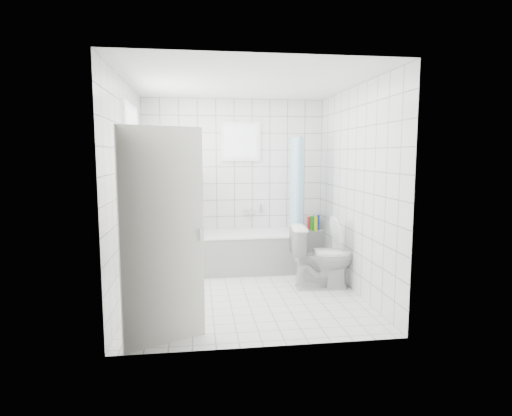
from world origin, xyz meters
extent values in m
plane|color=white|center=(0.00, 0.00, 0.00)|extent=(3.00, 3.00, 0.00)
plane|color=white|center=(0.00, 0.00, 2.60)|extent=(3.00, 3.00, 0.00)
cube|color=white|center=(0.00, 1.50, 1.30)|extent=(2.80, 0.02, 2.60)
cube|color=white|center=(0.00, -1.50, 1.30)|extent=(2.80, 0.02, 2.60)
cube|color=white|center=(-1.40, 0.00, 1.30)|extent=(0.02, 3.00, 2.60)
cube|color=white|center=(1.40, 0.00, 1.30)|extent=(0.02, 3.00, 2.60)
cube|color=white|center=(-1.35, 0.30, 1.60)|extent=(0.01, 0.90, 1.40)
cube|color=white|center=(0.10, 1.46, 1.95)|extent=(0.50, 0.01, 0.50)
cube|color=white|center=(-1.31, 0.30, 0.86)|extent=(0.18, 1.02, 0.08)
cube|color=silver|center=(-0.89, -1.30, 1.00)|extent=(0.73, 0.39, 2.00)
cube|color=white|center=(0.13, 1.12, 0.28)|extent=(1.59, 0.75, 0.55)
cube|color=white|center=(0.13, 1.12, 0.57)|extent=(1.61, 0.77, 0.03)
cube|color=white|center=(-0.74, 1.07, 0.75)|extent=(0.15, 0.85, 1.50)
cube|color=white|center=(1.25, 1.38, 0.28)|extent=(0.40, 0.24, 0.55)
imported|color=silver|center=(1.03, 0.15, 0.42)|extent=(0.85, 0.54, 0.83)
cylinder|color=silver|center=(0.87, 1.10, 2.00)|extent=(0.02, 0.80, 0.02)
cube|color=silver|center=(0.23, 1.46, 0.85)|extent=(0.18, 0.06, 0.06)
imported|color=silver|center=(-1.30, 0.43, 1.05)|extent=(0.15, 0.15, 0.30)
imported|color=#BD5E89|center=(-1.30, 0.60, 0.99)|extent=(0.10, 0.10, 0.18)
imported|color=#F35E89|center=(-1.30, -0.07, 1.04)|extent=(0.15, 0.15, 0.28)
imported|color=#2CC7BE|center=(-1.30, 0.12, 0.99)|extent=(0.11, 0.11, 0.19)
cylinder|color=red|center=(1.19, 1.40, 0.66)|extent=(0.06, 0.06, 0.22)
cylinder|color=yellow|center=(1.27, 1.31, 0.66)|extent=(0.06, 0.06, 0.23)
cylinder|color=#1632B7|center=(1.32, 1.38, 0.67)|extent=(0.06, 0.06, 0.24)
cylinder|color=#198616|center=(1.21, 1.32, 0.67)|extent=(0.06, 0.06, 0.24)
camera|label=1|loc=(-0.58, -5.18, 1.75)|focal=30.00mm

